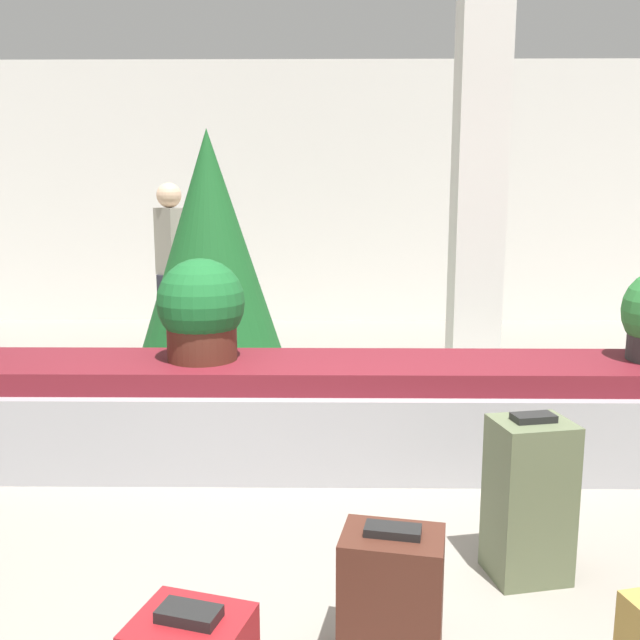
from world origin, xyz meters
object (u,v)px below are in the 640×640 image
Objects in this scene: pillar at (478,196)px; potted_plant_1 at (201,310)px; suitcase_2 at (392,597)px; suitcase_6 at (529,499)px; traveler_0 at (171,254)px; decorated_tree at (210,254)px.

pillar reaches higher than potted_plant_1.
potted_plant_1 is at bearing 128.18° from suitcase_2.
potted_plant_1 reaches higher than suitcase_2.
suitcase_6 is 0.42× the size of traveler_0.
suitcase_2 is at bearing -149.50° from suitcase_6.
suitcase_6 is 1.18× the size of potted_plant_1.
pillar is 6.27× the size of suitcase_2.
suitcase_2 is 0.30× the size of traveler_0.
suitcase_6 is 0.34× the size of decorated_tree.
traveler_0 reaches higher than suitcase_6.
potted_plant_1 is at bearing -82.91° from decorated_tree.
suitcase_2 is at bearing -22.41° from traveler_0.
suitcase_6 reaches higher than suitcase_2.
suitcase_6 is 3.40m from decorated_tree.
pillar is 2.99m from traveler_0.
pillar is 4.12m from suitcase_2.
decorated_tree is (-2.19, -0.41, -0.45)m from pillar.
decorated_tree is at bearing 97.09° from potted_plant_1.
potted_plant_1 is 2.86m from traveler_0.
pillar is 1.86× the size of traveler_0.
decorated_tree is at bearing -18.87° from traveler_0.
pillar is at bearing 28.57° from traveler_0.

